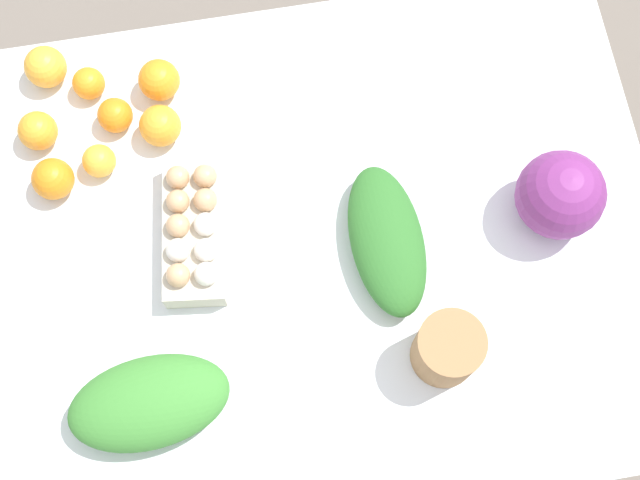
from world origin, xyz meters
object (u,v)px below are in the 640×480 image
(greens_bunch_dandelion, at_px, (149,403))
(paper_bag, at_px, (447,349))
(cabbage_purple, at_px, (560,195))
(orange_0, at_px, (115,115))
(orange_3, at_px, (89,83))
(orange_6, at_px, (159,80))
(orange_2, at_px, (99,161))
(greens_bunch_beet_tops, at_px, (387,240))
(orange_4, at_px, (53,179))
(orange_7, at_px, (160,126))
(egg_carton, at_px, (194,230))
(orange_5, at_px, (45,67))
(orange_1, at_px, (38,131))

(greens_bunch_dandelion, bearing_deg, paper_bag, 0.29)
(cabbage_purple, distance_m, orange_0, 0.86)
(orange_3, xyz_separation_m, orange_6, (0.14, -0.02, 0.01))
(greens_bunch_dandelion, bearing_deg, orange_2, 95.54)
(orange_0, bearing_deg, orange_6, 31.62)
(cabbage_purple, bearing_deg, greens_bunch_beet_tops, -176.39)
(orange_4, height_order, orange_6, orange_6)
(greens_bunch_beet_tops, relative_size, orange_0, 4.32)
(orange_7, bearing_deg, greens_bunch_beet_tops, -37.80)
(paper_bag, distance_m, orange_6, 0.76)
(orange_4, bearing_deg, orange_3, 66.58)
(greens_bunch_dandelion, distance_m, orange_4, 0.47)
(orange_0, bearing_deg, egg_carton, -64.83)
(paper_bag, bearing_deg, orange_2, 140.63)
(egg_carton, height_order, orange_4, egg_carton)
(orange_0, xyz_separation_m, orange_2, (-0.04, -0.09, -0.00))
(orange_4, distance_m, orange_5, 0.24)
(egg_carton, relative_size, greens_bunch_dandelion, 1.01)
(orange_5, xyz_separation_m, orange_6, (0.22, -0.07, -0.00))
(paper_bag, relative_size, orange_3, 2.12)
(cabbage_purple, relative_size, greens_bunch_beet_tops, 0.56)
(orange_3, bearing_deg, orange_0, -60.31)
(orange_2, xyz_separation_m, orange_7, (0.13, 0.05, 0.01))
(egg_carton, height_order, orange_3, egg_carton)
(cabbage_purple, xyz_separation_m, greens_bunch_dandelion, (-0.79, -0.25, -0.03))
(orange_2, bearing_deg, orange_7, 21.60)
(orange_0, relative_size, orange_3, 1.07)
(greens_bunch_dandelion, bearing_deg, orange_0, 90.61)
(orange_3, height_order, orange_4, orange_4)
(cabbage_purple, bearing_deg, orange_6, 151.77)
(paper_bag, bearing_deg, orange_5, 133.92)
(egg_carton, distance_m, orange_6, 0.32)
(cabbage_purple, height_order, orange_7, cabbage_purple)
(orange_7, bearing_deg, orange_0, 154.91)
(egg_carton, bearing_deg, orange_6, 11.91)
(orange_3, bearing_deg, greens_bunch_dandelion, -85.49)
(cabbage_purple, relative_size, orange_5, 2.00)
(orange_1, bearing_deg, orange_0, 3.62)
(cabbage_purple, relative_size, orange_6, 2.02)
(orange_4, bearing_deg, orange_1, 101.48)
(greens_bunch_beet_tops, xyz_separation_m, orange_5, (-0.60, 0.46, 0.00))
(orange_0, bearing_deg, orange_1, -176.38)
(orange_3, xyz_separation_m, orange_5, (-0.08, 0.04, 0.01))
(orange_3, xyz_separation_m, orange_7, (0.13, -0.12, 0.01))
(orange_7, bearing_deg, orange_6, 84.65)
(orange_5, bearing_deg, egg_carton, -57.33)
(orange_5, bearing_deg, orange_7, -38.03)
(orange_0, bearing_deg, greens_bunch_dandelion, -89.39)
(greens_bunch_beet_tops, distance_m, orange_2, 0.57)
(greens_bunch_dandelion, xyz_separation_m, orange_3, (-0.05, 0.64, -0.02))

